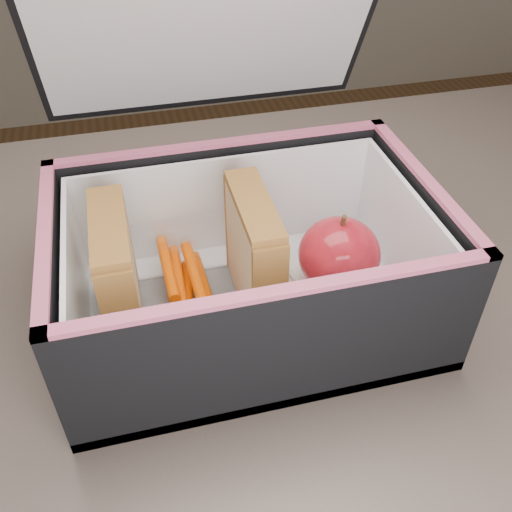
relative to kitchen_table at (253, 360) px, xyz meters
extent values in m
cube|color=brown|center=(0.00, 0.00, 0.08)|extent=(1.20, 0.80, 0.03)
cube|color=#382D26|center=(0.55, 0.35, -0.30)|extent=(0.05, 0.05, 0.72)
cube|color=black|center=(-0.01, 0.14, 0.31)|extent=(0.33, 0.10, 0.19)
cube|color=#E6BC8A|center=(-0.13, -0.02, 0.16)|extent=(0.01, 0.10, 0.11)
cube|color=#CA6A6C|center=(-0.12, -0.02, 0.16)|extent=(0.01, 0.10, 0.10)
cube|color=#E6BC8A|center=(-0.11, -0.02, 0.16)|extent=(0.01, 0.10, 0.11)
cube|color=brown|center=(-0.12, -0.02, 0.22)|extent=(0.03, 0.11, 0.01)
cube|color=#E6BC8A|center=(-0.01, -0.02, 0.16)|extent=(0.01, 0.10, 0.11)
cube|color=#CA6A6C|center=(0.00, -0.02, 0.16)|extent=(0.01, 0.10, 0.10)
cube|color=#E6BC8A|center=(0.01, -0.02, 0.16)|extent=(0.01, 0.10, 0.11)
cube|color=brown|center=(0.00, -0.02, 0.22)|extent=(0.03, 0.11, 0.01)
cylinder|color=#D33800|center=(-0.06, 0.00, 0.12)|extent=(0.02, 0.09, 0.01)
cylinder|color=#D33800|center=(-0.07, -0.02, 0.13)|extent=(0.01, 0.09, 0.01)
cylinder|color=#D33800|center=(-0.05, 0.01, 0.14)|extent=(0.01, 0.09, 0.01)
cylinder|color=#D33800|center=(-0.05, 0.01, 0.12)|extent=(0.01, 0.09, 0.01)
cylinder|color=#D33800|center=(-0.07, 0.01, 0.13)|extent=(0.01, 0.09, 0.01)
cylinder|color=#D33800|center=(-0.08, 0.02, 0.14)|extent=(0.01, 0.09, 0.01)
cylinder|color=#D33800|center=(-0.07, 0.01, 0.12)|extent=(0.02, 0.09, 0.01)
cube|color=white|center=(0.08, -0.01, 0.11)|extent=(0.09, 0.09, 0.01)
ellipsoid|color=maroon|center=(0.08, -0.02, 0.15)|extent=(0.08, 0.08, 0.07)
cylinder|color=#4C331B|center=(0.08, -0.02, 0.19)|extent=(0.00, 0.01, 0.01)
camera|label=1|loc=(-0.10, -0.39, 0.49)|focal=40.00mm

